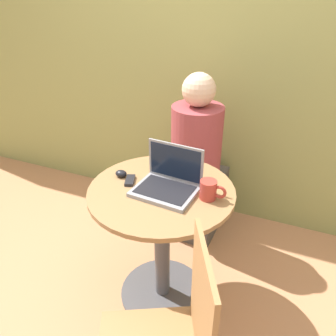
# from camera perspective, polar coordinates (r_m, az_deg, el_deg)

# --- Properties ---
(ground_plane) EXTENTS (12.00, 12.00, 0.00)m
(ground_plane) POSITION_cam_1_polar(r_m,az_deg,el_deg) (2.19, -0.94, -20.77)
(ground_plane) COLOR tan
(back_wall) EXTENTS (7.00, 0.05, 2.60)m
(back_wall) POSITION_cam_1_polar(r_m,az_deg,el_deg) (2.41, 9.23, 19.89)
(back_wall) COLOR #939956
(back_wall) RESTS_ON ground_plane
(round_table) EXTENTS (0.76, 0.76, 0.77)m
(round_table) POSITION_cam_1_polar(r_m,az_deg,el_deg) (1.82, -1.07, -10.31)
(round_table) COLOR #4C4C51
(round_table) RESTS_ON ground_plane
(laptop) EXTENTS (0.32, 0.26, 0.22)m
(laptop) POSITION_cam_1_polar(r_m,az_deg,el_deg) (1.65, 0.03, -2.44)
(laptop) COLOR gray
(laptop) RESTS_ON round_table
(cell_phone) EXTENTS (0.08, 0.11, 0.02)m
(cell_phone) POSITION_cam_1_polar(r_m,az_deg,el_deg) (1.74, -6.64, -2.14)
(cell_phone) COLOR black
(cell_phone) RESTS_ON round_table
(computer_mouse) EXTENTS (0.06, 0.05, 0.04)m
(computer_mouse) POSITION_cam_1_polar(r_m,az_deg,el_deg) (1.79, -8.17, -0.97)
(computer_mouse) COLOR black
(computer_mouse) RESTS_ON round_table
(coffee_cup) EXTENTS (0.13, 0.08, 0.10)m
(coffee_cup) POSITION_cam_1_polar(r_m,az_deg,el_deg) (1.59, 7.19, -3.81)
(coffee_cup) COLOR #B2382D
(coffee_cup) RESTS_ON round_table
(person_seated) EXTENTS (0.34, 0.52, 1.23)m
(person_seated) POSITION_cam_1_polar(r_m,az_deg,el_deg) (2.33, 5.18, -0.78)
(person_seated) COLOR #4C4742
(person_seated) RESTS_ON ground_plane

